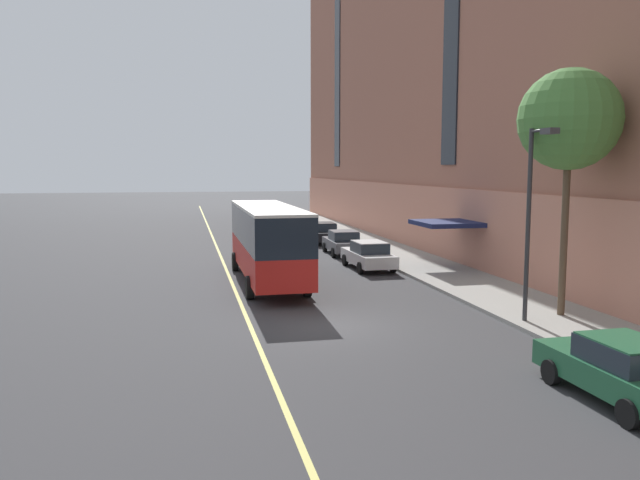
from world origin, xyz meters
The scene contains 12 objects.
ground_plane centered at (0.00, 0.00, 0.00)m, with size 260.00×260.00×0.00m, color #38383A.
sidewalk centered at (8.44, 3.00, 0.07)m, with size 4.24×160.00×0.15m, color #9E9B93.
city_bus centered at (-0.96, 8.71, 2.16)m, with size 2.80×11.77×3.73m.
parked_car_darkgray_0 centered at (5.12, 17.73, 0.78)m, with size 2.11×4.49×1.56m.
parked_car_navy_1 centered at (5.04, 33.05, 0.78)m, with size 1.97×4.71×1.56m.
parked_car_black_2 centered at (5.20, 23.96, 0.78)m, with size 2.12×4.73×1.56m.
parked_car_green_3 centered at (5.20, -8.46, 0.78)m, with size 2.02×4.58×1.56m.
parked_car_white_4 centered at (5.02, 11.70, 0.79)m, with size 2.10×4.80×1.56m.
street_tree_mid_block centered at (8.70, -0.74, 7.23)m, with size 3.62×3.62×8.93m.
street_lamp centered at (6.92, -1.49, 4.29)m, with size 0.36×1.48×6.74m.
fire_hydrant centered at (6.82, 14.12, 0.49)m, with size 0.42×0.24×0.72m.
lane_centerline centered at (-2.66, 3.00, 0.00)m, with size 0.16×140.00×0.01m, color #E0D66B.
Camera 1 is at (-4.82, -20.91, 5.53)m, focal length 35.00 mm.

